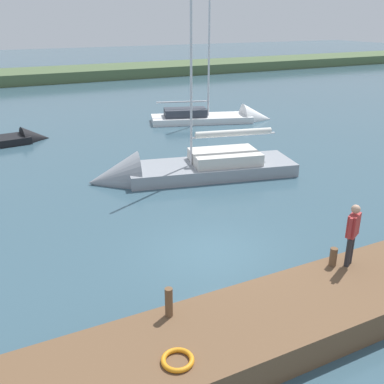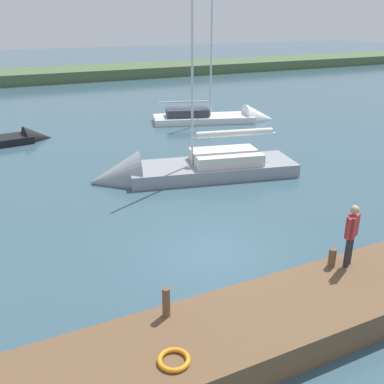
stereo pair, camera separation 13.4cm
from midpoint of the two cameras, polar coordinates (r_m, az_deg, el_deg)
ground_plane at (r=14.23m, az=2.35°, el=-7.90°), size 200.00×200.00×0.00m
far_shoreline at (r=55.85m, az=-20.77°, el=13.19°), size 180.00×8.00×2.40m
dock_pier at (r=11.22m, az=12.83°, el=-15.25°), size 19.31×2.53×0.76m
mooring_post_near at (r=12.56m, az=17.47°, el=-7.98°), size 0.20×0.20×0.51m
mooring_post_far at (r=10.13m, az=-3.40°, el=-14.02°), size 0.18×0.18×0.71m
life_ring_buoy at (r=9.20m, az=-2.32°, el=-20.85°), size 0.66×0.66×0.10m
sailboat_inner_slip at (r=20.61m, az=-2.27°, el=2.38°), size 9.94×4.60×10.11m
sailboat_far_right at (r=32.21m, az=3.90°, el=9.31°), size 8.94×4.86×9.10m
person_on_dock at (r=12.39m, az=19.73°, el=-4.70°), size 0.60×0.41×1.75m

